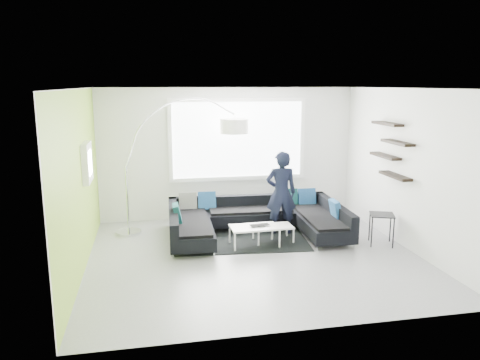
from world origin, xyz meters
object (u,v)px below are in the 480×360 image
coffee_table (264,234)px  person (281,193)px  arc_lamp (126,168)px  sectional_sofa (256,221)px  laptop (261,226)px  side_table (381,229)px

coffee_table → person: bearing=46.9°
arc_lamp → person: size_ratio=1.61×
arc_lamp → person: bearing=-11.0°
sectional_sofa → arc_lamp: 2.68m
coffee_table → laptop: laptop is taller
side_table → person: person is taller
arc_lamp → coffee_table: bearing=-24.2°
coffee_table → arc_lamp: arc_lamp is taller
laptop → side_table: bearing=-16.4°
sectional_sofa → laptop: (-0.04, -0.53, 0.06)m
arc_lamp → laptop: bearing=-27.4°
coffee_table → person: size_ratio=0.68×
arc_lamp → laptop: size_ratio=6.78×
coffee_table → arc_lamp: (-2.44, 1.08, 1.13)m
sectional_sofa → side_table: size_ratio=5.89×
person → laptop: (-0.56, -0.65, -0.44)m
arc_lamp → side_table: bearing=-19.1°
sectional_sofa → laptop: bearing=-92.5°
coffee_table → laptop: (-0.09, -0.12, 0.19)m
person → side_table: bearing=154.1°
side_table → person: (-1.61, 0.98, 0.53)m
coffee_table → sectional_sofa: bearing=94.9°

